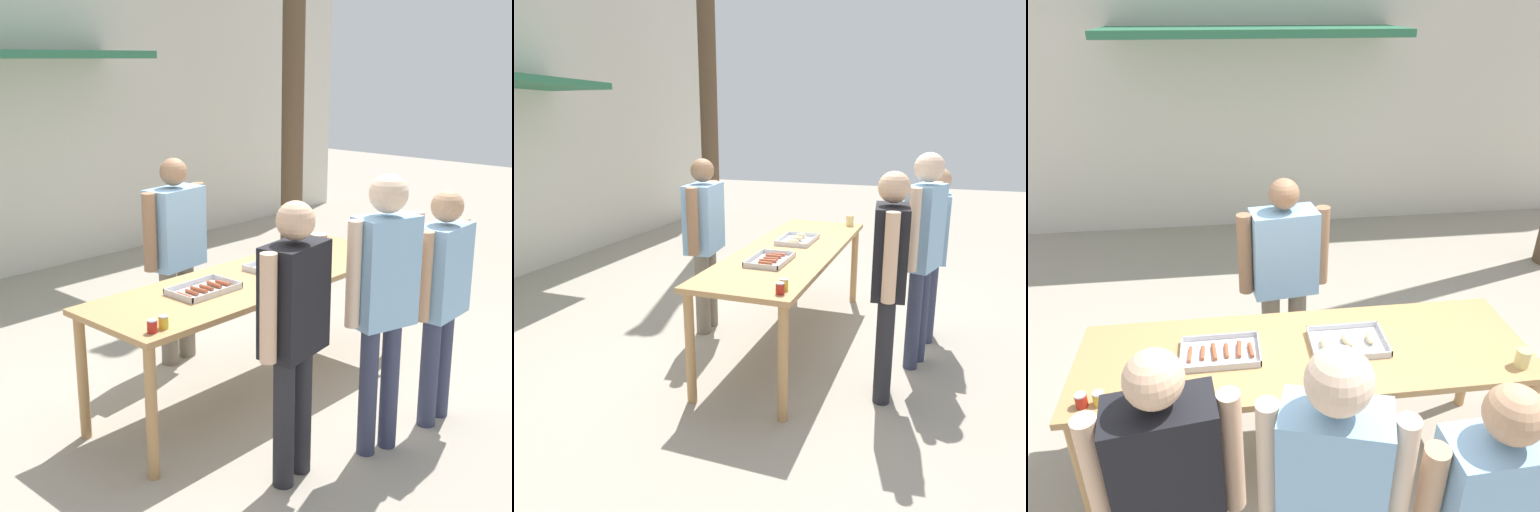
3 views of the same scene
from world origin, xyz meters
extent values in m
plane|color=#A39989|center=(0.00, 0.00, 0.00)|extent=(24.00, 24.00, 0.00)
cube|color=tan|center=(0.00, 0.00, 0.86)|extent=(2.61, 0.82, 0.04)
cylinder|color=tan|center=(-1.24, -0.34, 0.42)|extent=(0.07, 0.07, 0.84)
cylinder|color=tan|center=(1.24, -0.34, 0.42)|extent=(0.07, 0.07, 0.84)
cylinder|color=tan|center=(-1.24, 0.34, 0.42)|extent=(0.07, 0.07, 0.84)
cylinder|color=tan|center=(1.24, 0.34, 0.42)|extent=(0.07, 0.07, 0.84)
cube|color=silver|center=(-0.48, 0.02, 0.88)|extent=(0.45, 0.29, 0.01)
cube|color=silver|center=(-0.48, -0.12, 0.90)|extent=(0.45, 0.01, 0.03)
cube|color=silver|center=(-0.48, 0.16, 0.90)|extent=(0.45, 0.01, 0.03)
cube|color=silver|center=(-0.71, 0.02, 0.90)|extent=(0.01, 0.29, 0.03)
cube|color=silver|center=(-0.26, 0.02, 0.90)|extent=(0.01, 0.29, 0.03)
cylinder|color=#A34C2D|center=(-0.66, 0.02, 0.90)|extent=(0.03, 0.13, 0.02)
cylinder|color=#A34C2D|center=(-0.59, 0.02, 0.90)|extent=(0.03, 0.11, 0.02)
cylinder|color=#A34C2D|center=(-0.52, 0.03, 0.90)|extent=(0.04, 0.14, 0.03)
cylinder|color=#A34C2D|center=(-0.45, 0.03, 0.90)|extent=(0.03, 0.12, 0.02)
cylinder|color=#A34C2D|center=(-0.38, 0.03, 0.90)|extent=(0.04, 0.13, 0.03)
cylinder|color=#A34C2D|center=(-0.31, 0.02, 0.90)|extent=(0.04, 0.12, 0.03)
cube|color=silver|center=(0.26, 0.02, 0.88)|extent=(0.45, 0.31, 0.01)
cube|color=silver|center=(0.26, -0.13, 0.90)|extent=(0.45, 0.01, 0.03)
cube|color=silver|center=(0.26, 0.17, 0.90)|extent=(0.45, 0.01, 0.03)
cube|color=silver|center=(0.04, 0.02, 0.90)|extent=(0.01, 0.31, 0.03)
cube|color=silver|center=(0.48, 0.02, 0.90)|extent=(0.01, 0.31, 0.03)
ellipsoid|color=beige|center=(0.12, 0.02, 0.91)|extent=(0.08, 0.12, 0.05)
ellipsoid|color=beige|center=(0.26, 0.03, 0.91)|extent=(0.08, 0.13, 0.05)
ellipsoid|color=beige|center=(0.40, 0.03, 0.91)|extent=(0.07, 0.12, 0.05)
cylinder|color=#B22319|center=(-1.18, -0.30, 0.91)|extent=(0.06, 0.06, 0.07)
cylinder|color=#B2B2B7|center=(-1.18, -0.30, 0.95)|extent=(0.06, 0.06, 0.01)
cylinder|color=gold|center=(-1.09, -0.30, 0.91)|extent=(0.06, 0.06, 0.07)
cylinder|color=#B2B2B7|center=(-1.09, -0.30, 0.95)|extent=(0.06, 0.06, 0.01)
cylinder|color=#DBC67A|center=(1.17, -0.29, 0.93)|extent=(0.08, 0.08, 0.11)
cylinder|color=#756B5B|center=(-0.12, 0.83, 0.39)|extent=(0.14, 0.14, 0.79)
cylinder|color=#756B5B|center=(0.09, 0.86, 0.39)|extent=(0.14, 0.14, 0.79)
cube|color=#84B2DB|center=(-0.01, 0.84, 1.10)|extent=(0.48, 0.31, 0.62)
sphere|color=#936B4C|center=(-0.01, 0.84, 1.53)|extent=(0.21, 0.21, 0.21)
cylinder|color=#936B4C|center=(-0.29, 0.81, 1.11)|extent=(0.10, 0.10, 0.59)
cylinder|color=#936B4C|center=(0.26, 0.88, 1.11)|extent=(0.10, 0.10, 0.59)
cylinder|color=#232328|center=(-0.60, -0.91, 0.39)|extent=(0.12, 0.12, 0.79)
cylinder|color=#232328|center=(-0.78, -0.94, 0.39)|extent=(0.12, 0.12, 0.79)
cube|color=black|center=(-0.69, -0.93, 1.10)|extent=(0.43, 0.27, 0.62)
sphere|color=#DBAD89|center=(-0.69, -0.93, 1.54)|extent=(0.21, 0.21, 0.21)
cylinder|color=#DBAD89|center=(-0.44, -0.89, 1.12)|extent=(0.09, 0.09, 0.59)
cylinder|color=#DBAD89|center=(-0.94, -0.96, 1.12)|extent=(0.09, 0.09, 0.59)
cylinder|color=#333851|center=(0.58, -1.17, 0.38)|extent=(0.12, 0.12, 0.76)
cylinder|color=#333851|center=(0.40, -1.18, 0.38)|extent=(0.12, 0.12, 0.76)
cube|color=#84B2DB|center=(0.49, -1.18, 1.06)|extent=(0.41, 0.24, 0.60)
sphere|color=tan|center=(0.49, -1.18, 1.47)|extent=(0.20, 0.20, 0.20)
cylinder|color=tan|center=(0.74, -1.17, 1.07)|extent=(0.09, 0.09, 0.57)
cylinder|color=tan|center=(0.24, -1.19, 1.07)|extent=(0.09, 0.09, 0.57)
cylinder|color=#333851|center=(-0.01, -1.14, 0.42)|extent=(0.11, 0.11, 0.83)
cylinder|color=#333851|center=(-0.17, -1.09, 0.42)|extent=(0.11, 0.11, 0.83)
cube|color=#84B2DB|center=(-0.09, -1.11, 1.16)|extent=(0.42, 0.31, 0.66)
sphere|color=beige|center=(-0.09, -1.11, 1.62)|extent=(0.23, 0.23, 0.23)
cylinder|color=beige|center=(0.13, -1.18, 1.18)|extent=(0.08, 0.08, 0.63)
cylinder|color=beige|center=(-0.31, -1.05, 1.18)|extent=(0.08, 0.08, 0.63)
cylinder|color=brown|center=(3.23, 2.39, 3.14)|extent=(0.27, 0.27, 6.28)
camera|label=1|loc=(-3.52, -3.27, 2.36)|focal=50.00mm
camera|label=2|loc=(-4.07, -1.28, 1.95)|focal=35.00mm
camera|label=3|loc=(-0.42, -2.29, 2.68)|focal=35.00mm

